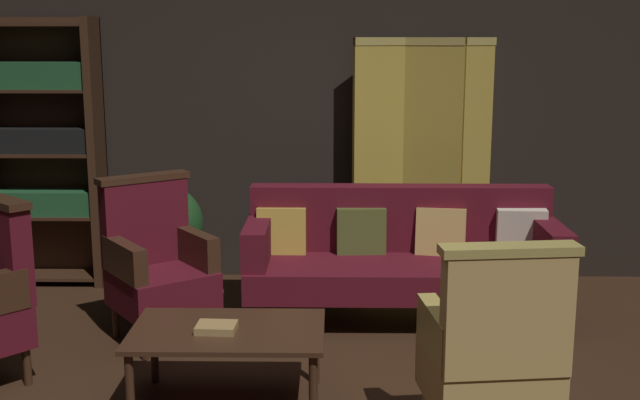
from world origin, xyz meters
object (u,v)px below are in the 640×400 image
object	(u,v)px
folding_screen	(484,156)
armchair_gilt_accent	(493,353)
bookshelf	(43,147)
coffee_table	(228,337)
book_tan_leather	(216,328)
velvet_couch	(402,252)
armchair_wing_right	(157,264)
potted_plant	(169,232)

from	to	relation	value
folding_screen	armchair_gilt_accent	bearing A→B (deg)	-99.20
bookshelf	armchair_gilt_accent	distance (m)	3.99
coffee_table	armchair_gilt_accent	xyz separation A→B (m)	(1.27, -0.48, 0.12)
coffee_table	armchair_gilt_accent	bearing A→B (deg)	-20.51
armchair_gilt_accent	book_tan_leather	xyz separation A→B (m)	(-1.32, 0.44, -0.05)
bookshelf	coffee_table	bearing A→B (deg)	-51.82
folding_screen	book_tan_leather	size ratio (longest dim) A/B	10.33
velvet_couch	armchair_gilt_accent	bearing A→B (deg)	-82.23
folding_screen	armchair_wing_right	xyz separation A→B (m)	(-2.30, -1.38, -0.50)
bookshelf	armchair_wing_right	world-z (taller)	bookshelf
bookshelf	book_tan_leather	bearing A→B (deg)	-53.14
folding_screen	velvet_couch	distance (m)	1.29
potted_plant	velvet_couch	bearing A→B (deg)	-16.36
coffee_table	armchair_wing_right	world-z (taller)	armchair_wing_right
armchair_gilt_accent	potted_plant	bearing A→B (deg)	129.49
bookshelf	armchair_wing_right	distance (m)	1.72
velvet_couch	potted_plant	bearing A→B (deg)	163.64
armchair_wing_right	book_tan_leather	bearing A→B (deg)	-62.50
coffee_table	bookshelf	bearing A→B (deg)	128.18
bookshelf	coffee_table	distance (m)	2.81
velvet_couch	armchair_wing_right	world-z (taller)	armchair_wing_right
folding_screen	potted_plant	xyz separation A→B (m)	(-2.42, -0.44, -0.52)
velvet_couch	coffee_table	world-z (taller)	velvet_couch
folding_screen	bookshelf	xyz separation A→B (m)	(-3.41, -0.20, 0.09)
folding_screen	potted_plant	world-z (taller)	folding_screen
armchair_wing_right	potted_plant	bearing A→B (deg)	97.01
bookshelf	coffee_table	size ratio (longest dim) A/B	2.05
velvet_couch	coffee_table	distance (m)	1.73
velvet_couch	armchair_gilt_accent	distance (m)	1.90
bookshelf	armchair_wing_right	xyz separation A→B (m)	(1.11, -1.18, -0.58)
folding_screen	bookshelf	world-z (taller)	bookshelf
folding_screen	velvet_couch	xyz separation A→B (m)	(-0.71, -0.94, -0.53)
potted_plant	book_tan_leather	xyz separation A→B (m)	(0.63, -1.94, -0.03)
velvet_couch	book_tan_leather	bearing A→B (deg)	-126.62
velvet_couch	coffee_table	size ratio (longest dim) A/B	2.12
potted_plant	armchair_gilt_accent	bearing A→B (deg)	-50.51
folding_screen	coffee_table	xyz separation A→B (m)	(-1.73, -2.34, -0.61)
coffee_table	armchair_wing_right	bearing A→B (deg)	120.70
velvet_couch	potted_plant	distance (m)	1.78
coffee_table	potted_plant	distance (m)	2.02
armchair_gilt_accent	bookshelf	bearing A→B (deg)	138.49
folding_screen	armchair_wing_right	world-z (taller)	folding_screen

